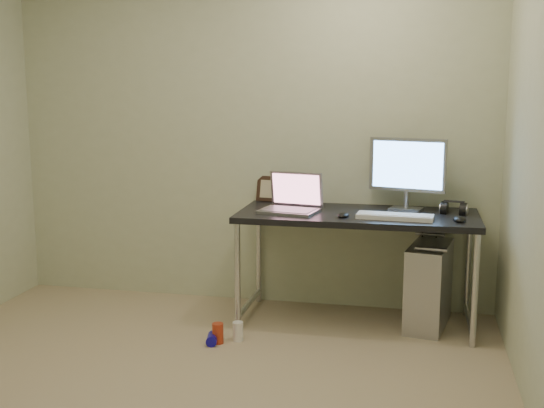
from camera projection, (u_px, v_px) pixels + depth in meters
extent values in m
plane|color=tan|center=(167.00, 404.00, 3.41)|extent=(3.50, 3.50, 0.00)
cube|color=beige|center=(249.00, 131.00, 4.88)|extent=(3.50, 0.02, 2.50)
cube|color=black|center=(357.00, 216.00, 4.47)|extent=(1.56, 0.68, 0.04)
cylinder|color=silver|center=(237.00, 277.00, 4.40)|extent=(0.04, 0.04, 0.71)
cylinder|color=silver|center=(259.00, 255.00, 4.98)|extent=(0.04, 0.04, 0.71)
cylinder|color=silver|center=(475.00, 291.00, 4.10)|extent=(0.04, 0.04, 0.71)
cylinder|color=silver|center=(468.00, 266.00, 4.68)|extent=(0.04, 0.04, 0.71)
cylinder|color=silver|center=(249.00, 303.00, 4.74)|extent=(0.04, 0.60, 0.04)
cylinder|color=silver|center=(469.00, 318.00, 4.43)|extent=(0.04, 0.60, 0.04)
cube|color=#B8B8BC|center=(429.00, 285.00, 4.48)|extent=(0.32, 0.56, 0.55)
cylinder|color=#9F9FA6|center=(431.00, 249.00, 4.22)|extent=(0.20, 0.06, 0.03)
cylinder|color=#9F9FA6|center=(430.00, 234.00, 4.64)|extent=(0.20, 0.06, 0.03)
cylinder|color=black|center=(422.00, 257.00, 4.72)|extent=(0.01, 0.16, 0.69)
cylinder|color=black|center=(435.00, 261.00, 4.69)|extent=(0.02, 0.11, 0.71)
cylinder|color=#B8361B|center=(218.00, 333.00, 4.21)|extent=(0.09, 0.09, 0.13)
cylinder|color=white|center=(238.00, 331.00, 4.25)|extent=(0.08, 0.08, 0.12)
cylinder|color=#140EA7|center=(212.00, 339.00, 4.20)|extent=(0.09, 0.13, 0.07)
cube|color=#9F9FA6|center=(289.00, 211.00, 4.48)|extent=(0.41, 0.32, 0.02)
cube|color=gray|center=(289.00, 209.00, 4.47)|extent=(0.36, 0.27, 0.00)
cube|color=#9998A0|center=(296.00, 189.00, 4.59)|extent=(0.37, 0.12, 0.24)
cube|color=brown|center=(296.00, 189.00, 4.58)|extent=(0.33, 0.10, 0.20)
cube|color=#9F9FA6|center=(406.00, 209.00, 4.57)|extent=(0.24, 0.19, 0.01)
cylinder|color=#9F9FA6|center=(406.00, 199.00, 4.58)|extent=(0.03, 0.03, 0.11)
cube|color=#9F9FA6|center=(407.00, 165.00, 4.53)|extent=(0.51, 0.16, 0.36)
cube|color=#5992DE|center=(407.00, 165.00, 4.51)|extent=(0.45, 0.12, 0.31)
cube|color=white|center=(395.00, 216.00, 4.27)|extent=(0.48, 0.19, 0.03)
ellipsoid|color=black|center=(460.00, 218.00, 4.18)|extent=(0.09, 0.13, 0.04)
ellipsoid|color=black|center=(343.00, 214.00, 4.33)|extent=(0.09, 0.12, 0.04)
cylinder|color=black|center=(444.00, 209.00, 4.44)|extent=(0.06, 0.11, 0.10)
cylinder|color=black|center=(463.00, 210.00, 4.41)|extent=(0.06, 0.11, 0.10)
cube|color=black|center=(454.00, 201.00, 4.42)|extent=(0.13, 0.04, 0.01)
cube|color=black|center=(272.00, 189.00, 4.89)|extent=(0.24, 0.11, 0.18)
cylinder|color=silver|center=(308.00, 198.00, 4.81)|extent=(0.01, 0.01, 0.08)
cylinder|color=white|center=(308.00, 191.00, 4.80)|extent=(0.04, 0.04, 0.04)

